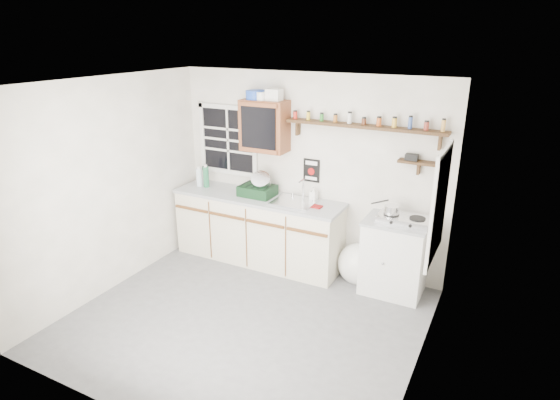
{
  "coord_description": "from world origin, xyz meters",
  "views": [
    {
      "loc": [
        2.33,
        -3.69,
        2.94
      ],
      "look_at": [
        0.13,
        0.55,
        1.23
      ],
      "focal_mm": 30.0,
      "sensor_mm": 36.0,
      "label": 1
    }
  ],
  "objects": [
    {
      "name": "rag",
      "position": [
        0.26,
        1.28,
        0.93
      ],
      "size": [
        0.13,
        0.12,
        0.02
      ],
      "primitive_type": "cube",
      "rotation": [
        0.0,
        0.0,
        -0.08
      ],
      "color": "maroon",
      "rests_on": "main_cabinet"
    },
    {
      "name": "room",
      "position": [
        0.0,
        0.0,
        1.25
      ],
      "size": [
        3.64,
        3.24,
        2.54
      ],
      "color": "#545457",
      "rests_on": "ground"
    },
    {
      "name": "secondary_shelf",
      "position": [
        1.36,
        1.52,
        1.58
      ],
      "size": [
        0.45,
        0.16,
        0.24
      ],
      "color": "black",
      "rests_on": "wall_back"
    },
    {
      "name": "sink",
      "position": [
        -0.05,
        1.3,
        0.93
      ],
      "size": [
        0.52,
        0.44,
        0.29
      ],
      "color": "silver",
      "rests_on": "main_cabinet"
    },
    {
      "name": "window_back",
      "position": [
        -1.2,
        1.59,
        1.55
      ],
      "size": [
        0.93,
        0.03,
        0.98
      ],
      "color": "black",
      "rests_on": "wall_back"
    },
    {
      "name": "trash_bag",
      "position": [
        0.8,
        1.38,
        0.23
      ],
      "size": [
        0.46,
        0.42,
        0.53
      ],
      "color": "white",
      "rests_on": "floor"
    },
    {
      "name": "dish_rack",
      "position": [
        -0.58,
        1.33,
        1.03
      ],
      "size": [
        0.45,
        0.35,
        0.34
      ],
      "rotation": [
        0.0,
        0.0,
        -0.0
      ],
      "color": "black",
      "rests_on": "main_cabinet"
    },
    {
      "name": "right_cabinet",
      "position": [
        1.25,
        1.32,
        0.46
      ],
      "size": [
        0.73,
        0.57,
        0.91
      ],
      "color": "silver",
      "rests_on": "floor"
    },
    {
      "name": "upper_cabinet_clutter",
      "position": [
        -0.58,
        1.44,
        2.21
      ],
      "size": [
        0.48,
        0.24,
        0.14
      ],
      "color": "#1B42B3",
      "rests_on": "upper_cabinet"
    },
    {
      "name": "warning_sign",
      "position": [
        0.05,
        1.59,
        1.28
      ],
      "size": [
        0.22,
        0.02,
        0.3
      ],
      "color": "black",
      "rests_on": "wall_back"
    },
    {
      "name": "spice_shelf",
      "position": [
        0.74,
        1.51,
        1.93
      ],
      "size": [
        1.91,
        0.18,
        0.35
      ],
      "color": "black",
      "rests_on": "wall_back"
    },
    {
      "name": "hotplate",
      "position": [
        1.32,
        1.3,
        0.95
      ],
      "size": [
        0.59,
        0.32,
        0.08
      ],
      "rotation": [
        0.0,
        0.0,
        0.0
      ],
      "color": "silver",
      "rests_on": "right_cabinet"
    },
    {
      "name": "water_bottles",
      "position": [
        -1.47,
        1.32,
        1.06
      ],
      "size": [
        0.2,
        0.09,
        0.32
      ],
      "color": "silver",
      "rests_on": "main_cabinet"
    },
    {
      "name": "saucepan",
      "position": [
        1.17,
        1.31,
        1.04
      ],
      "size": [
        0.39,
        0.28,
        0.18
      ],
      "rotation": [
        0.0,
        0.0,
        -0.71
      ],
      "color": "silver",
      "rests_on": "hotplate"
    },
    {
      "name": "window_right",
      "position": [
        1.79,
        0.55,
        1.45
      ],
      "size": [
        0.03,
        0.78,
        1.08
      ],
      "color": "black",
      "rests_on": "wall_back"
    },
    {
      "name": "main_cabinet",
      "position": [
        -0.58,
        1.3,
        0.46
      ],
      "size": [
        2.31,
        0.63,
        0.92
      ],
      "color": "beige",
      "rests_on": "floor"
    },
    {
      "name": "soap_bottle",
      "position": [
        0.13,
        1.49,
        1.01
      ],
      "size": [
        0.09,
        0.09,
        0.18
      ],
      "primitive_type": "imported",
      "rotation": [
        0.0,
        0.0,
        -0.14
      ],
      "color": "white",
      "rests_on": "main_cabinet"
    },
    {
      "name": "upper_cabinet",
      "position": [
        -0.55,
        1.44,
        1.82
      ],
      "size": [
        0.6,
        0.32,
        0.65
      ],
      "color": "brown",
      "rests_on": "wall_back"
    }
  ]
}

